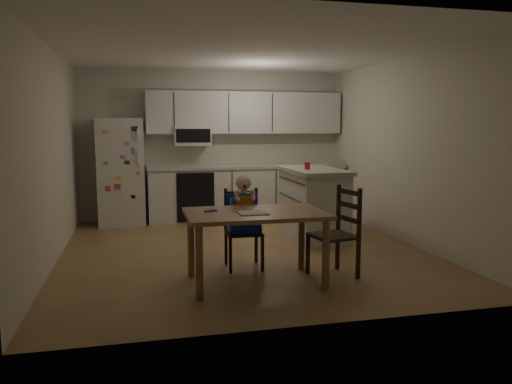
{
  "coord_description": "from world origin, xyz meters",
  "views": [
    {
      "loc": [
        -1.29,
        -6.11,
        1.59
      ],
      "look_at": [
        -0.02,
        -0.75,
        0.85
      ],
      "focal_mm": 35.0,
      "sensor_mm": 36.0,
      "label": 1
    }
  ],
  "objects": [
    {
      "name": "toddler_spoon",
      "position": [
        -0.61,
        -1.25,
        0.75
      ],
      "size": [
        0.12,
        0.06,
        0.02
      ],
      "primitive_type": "cylinder",
      "rotation": [
        0.0,
        1.57,
        0.35
      ],
      "color": "#0F24C8",
      "rests_on": "dining_table"
    },
    {
      "name": "room",
      "position": [
        0.0,
        0.48,
        1.25
      ],
      "size": [
        4.52,
        5.01,
        2.51
      ],
      "color": "brown",
      "rests_on": "ground"
    },
    {
      "name": "dining_table",
      "position": [
        -0.16,
        -1.35,
        0.64
      ],
      "size": [
        1.38,
        0.88,
        0.74
      ],
      "color": "brown",
      "rests_on": "ground"
    },
    {
      "name": "red_cup",
      "position": [
        0.99,
        0.4,
        1.04
      ],
      "size": [
        0.08,
        0.08,
        0.1
      ],
      "primitive_type": "cylinder",
      "color": "red",
      "rests_on": "kitchen_island"
    },
    {
      "name": "refrigerator",
      "position": [
        -1.55,
        2.15,
        0.85
      ],
      "size": [
        0.72,
        0.7,
        1.7
      ],
      "primitive_type": "cube",
      "color": "silver",
      "rests_on": "ground"
    },
    {
      "name": "kitchen_run",
      "position": [
        0.5,
        2.24,
        0.88
      ],
      "size": [
        3.37,
        0.62,
        2.15
      ],
      "color": "silver",
      "rests_on": "ground"
    },
    {
      "name": "chair_side",
      "position": [
        0.78,
        -1.28,
        0.54
      ],
      "size": [
        0.49,
        0.49,
        0.95
      ],
      "rotation": [
        0.0,
        0.0,
        -1.37
      ],
      "color": "black",
      "rests_on": "ground"
    },
    {
      "name": "napkin",
      "position": [
        -0.21,
        -1.45,
        0.74
      ],
      "size": [
        0.28,
        0.24,
        0.01
      ],
      "primitive_type": "cube",
      "color": "#B5B5BA",
      "rests_on": "dining_table"
    },
    {
      "name": "chair_booster",
      "position": [
        -0.16,
        -0.74,
        0.63
      ],
      "size": [
        0.4,
        0.4,
        1.04
      ],
      "rotation": [
        0.0,
        0.0,
        -0.04
      ],
      "color": "black",
      "rests_on": "ground"
    },
    {
      "name": "kitchen_island",
      "position": [
        1.1,
        0.47,
        0.5
      ],
      "size": [
        0.7,
        1.34,
        0.99
      ],
      "color": "silver",
      "rests_on": "ground"
    }
  ]
}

